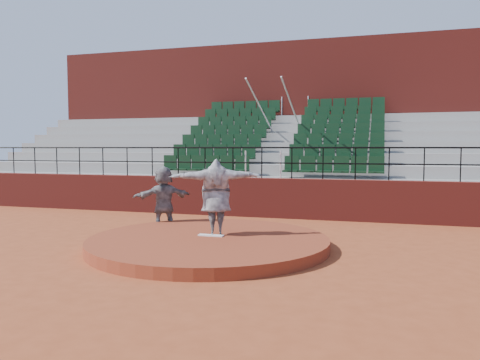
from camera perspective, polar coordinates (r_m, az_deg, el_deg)
name	(u,v)px	position (r m, az deg, el deg)	size (l,w,h in m)	color
ground	(209,248)	(10.88, -3.83, -8.26)	(90.00, 90.00, 0.00)	brown
pitchers_mound	(209,243)	(10.85, -3.83, -7.62)	(5.50, 5.50, 0.25)	maroon
pitching_rubber	(211,235)	(10.96, -3.56, -6.75)	(0.60, 0.15, 0.03)	white
boundary_wall	(262,198)	(15.50, 2.66, -2.15)	(24.00, 0.30, 1.30)	maroon
wall_railing	(262,156)	(15.41, 2.68, 2.96)	(24.04, 0.05, 1.03)	black
seating_deck	(284,169)	(18.99, 5.35, 1.36)	(24.00, 5.97, 4.63)	gray
press_box_facade	(300,122)	(22.89, 7.35, 7.07)	(24.00, 3.00, 7.10)	maroon
pitcher	(216,197)	(11.01, -2.94, -2.07)	(2.20, 0.60, 1.79)	black
fielder	(163,198)	(13.24, -9.31, -2.20)	(1.65, 0.53, 1.78)	black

